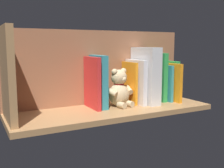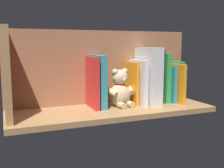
# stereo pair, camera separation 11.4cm
# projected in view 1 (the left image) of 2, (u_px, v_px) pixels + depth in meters

# --- Properties ---
(ground_plane) EXTENTS (0.87, 0.29, 0.02)m
(ground_plane) POSITION_uv_depth(u_px,v_px,m) (112.00, 111.00, 1.16)
(ground_plane) COLOR #A87A4C
(shelf_back_panel) EXTENTS (0.87, 0.02, 0.33)m
(shelf_back_panel) POSITION_uv_depth(u_px,v_px,m) (99.00, 67.00, 1.24)
(shelf_back_panel) COLOR #9C6242
(shelf_back_panel) RESTS_ON ground_plane
(shelf_side_divider) EXTENTS (0.02, 0.23, 0.33)m
(shelf_side_divider) POSITION_uv_depth(u_px,v_px,m) (7.00, 74.00, 0.94)
(shelf_side_divider) COLOR #A87A4C
(shelf_side_divider) RESTS_ON ground_plane
(book_0) EXTENTS (0.02, 0.12, 0.19)m
(book_0) POSITION_uv_depth(u_px,v_px,m) (169.00, 80.00, 1.35)
(book_0) COLOR green
(book_0) RESTS_ON ground_plane
(book_1) EXTENTS (0.02, 0.18, 0.18)m
(book_1) POSITION_uv_depth(u_px,v_px,m) (169.00, 82.00, 1.31)
(book_1) COLOR orange
(book_1) RESTS_ON ground_plane
(book_2) EXTENTS (0.02, 0.15, 0.17)m
(book_2) POSITION_uv_depth(u_px,v_px,m) (163.00, 83.00, 1.32)
(book_2) COLOR teal
(book_2) RESTS_ON ground_plane
(book_3) EXTENTS (0.02, 0.13, 0.23)m
(book_3) POSITION_uv_depth(u_px,v_px,m) (157.00, 77.00, 1.31)
(book_3) COLOR green
(book_3) RESTS_ON ground_plane
(book_4) EXTENTS (0.03, 0.12, 0.25)m
(book_4) POSITION_uv_depth(u_px,v_px,m) (151.00, 75.00, 1.29)
(book_4) COLOR black
(book_4) RESTS_ON ground_plane
(dictionary_thick_white) EXTENTS (0.05, 0.18, 0.26)m
(dictionary_thick_white) POSITION_uv_depth(u_px,v_px,m) (145.00, 75.00, 1.24)
(dictionary_thick_white) COLOR silver
(dictionary_thick_white) RESTS_ON ground_plane
(book_5) EXTENTS (0.02, 0.16, 0.20)m
(book_5) POSITION_uv_depth(u_px,v_px,m) (136.00, 82.00, 1.24)
(book_5) COLOR silver
(book_5) RESTS_ON ground_plane
(book_6) EXTENTS (0.01, 0.12, 0.19)m
(book_6) POSITION_uv_depth(u_px,v_px,m) (129.00, 83.00, 1.24)
(book_6) COLOR orange
(book_6) RESTS_ON ground_plane
(teddy_bear) EXTENTS (0.13, 0.12, 0.17)m
(teddy_bear) POSITION_uv_depth(u_px,v_px,m) (119.00, 90.00, 1.19)
(teddy_bear) COLOR #D1B284
(teddy_bear) RESTS_ON ground_plane
(book_7) EXTENTS (0.03, 0.14, 0.23)m
(book_7) POSITION_uv_depth(u_px,v_px,m) (98.00, 82.00, 1.16)
(book_7) COLOR teal
(book_7) RESTS_ON ground_plane
(book_8) EXTENTS (0.02, 0.15, 0.22)m
(book_8) POSITION_uv_depth(u_px,v_px,m) (92.00, 83.00, 1.14)
(book_8) COLOR red
(book_8) RESTS_ON ground_plane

